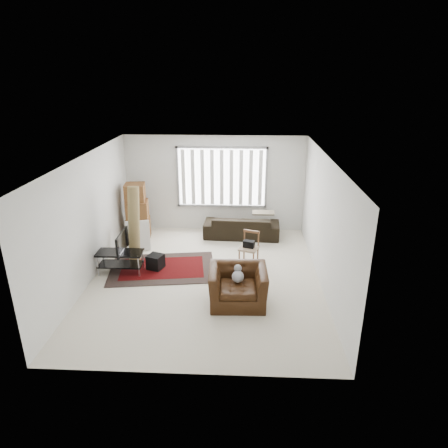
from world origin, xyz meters
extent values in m
plane|color=beige|center=(0.00, 0.00, 0.00)|extent=(6.00, 6.00, 0.00)
cube|color=white|center=(0.00, 0.00, 2.70)|extent=(5.00, 6.00, 0.02)
cube|color=silver|center=(0.00, 3.00, 1.35)|extent=(5.00, 0.02, 2.70)
cube|color=silver|center=(0.00, -3.00, 1.35)|extent=(5.00, 0.02, 2.70)
cube|color=silver|center=(-2.50, 0.00, 1.35)|extent=(0.02, 6.00, 2.70)
cube|color=silver|center=(2.50, 0.00, 1.35)|extent=(0.02, 6.00, 2.70)
cube|color=white|center=(0.20, 2.98, 1.55)|extent=(2.40, 0.01, 1.60)
cube|color=gray|center=(0.20, 2.96, 1.55)|extent=(2.52, 0.06, 1.72)
cube|color=white|center=(0.20, 2.92, 1.55)|extent=(2.40, 0.02, 1.55)
cube|color=black|center=(-1.05, 0.41, 0.01)|extent=(2.58, 1.90, 0.02)
cube|color=#480607|center=(-1.05, 0.41, 0.02)|extent=(2.02, 1.34, 0.00)
cube|color=black|center=(-1.95, 0.19, 0.49)|extent=(1.02, 0.46, 0.04)
cube|color=black|center=(-1.95, 0.19, 0.20)|extent=(0.98, 0.43, 0.03)
cylinder|color=#B2B2B7|center=(-2.41, -0.01, 0.26)|extent=(0.03, 0.03, 0.51)
cylinder|color=#B2B2B7|center=(-1.49, -0.01, 0.26)|extent=(0.03, 0.03, 0.51)
cylinder|color=#B2B2B7|center=(-2.41, 0.38, 0.26)|extent=(0.03, 0.03, 0.51)
cylinder|color=#B2B2B7|center=(-1.49, 0.38, 0.26)|extent=(0.03, 0.03, 0.51)
imported|color=black|center=(-1.95, 0.19, 0.75)|extent=(0.11, 0.83, 0.48)
cube|color=black|center=(-1.20, 0.40, 0.18)|extent=(0.42, 0.42, 0.33)
cube|color=brown|center=(-2.05, 2.21, 0.28)|extent=(0.69, 0.64, 0.57)
cube|color=brown|center=(-2.03, 2.18, 0.82)|extent=(0.63, 0.58, 0.51)
cube|color=brown|center=(-2.07, 2.23, 1.31)|extent=(0.57, 0.57, 0.45)
cube|color=silver|center=(-1.86, 1.45, 0.38)|extent=(0.64, 0.38, 0.77)
cylinder|color=olive|center=(-1.77, 0.88, 0.91)|extent=(0.32, 0.59, 1.82)
imported|color=black|center=(0.77, 2.45, 0.40)|extent=(2.10, 0.98, 0.79)
cube|color=#8D755C|center=(0.96, 0.81, 0.39)|extent=(0.53, 0.53, 0.05)
cylinder|color=brown|center=(0.73, 0.70, 0.19)|extent=(0.04, 0.04, 0.39)
cylinder|color=brown|center=(1.06, 0.59, 0.19)|extent=(0.04, 0.04, 0.39)
cylinder|color=brown|center=(0.85, 1.03, 0.19)|extent=(0.04, 0.04, 0.39)
cylinder|color=brown|center=(1.18, 0.92, 0.19)|extent=(0.04, 0.04, 0.39)
cube|color=brown|center=(1.01, 0.98, 0.75)|extent=(0.39, 0.16, 0.06)
cube|color=brown|center=(0.85, 1.04, 0.58)|extent=(0.05, 0.05, 0.39)
cube|color=brown|center=(1.18, 0.93, 0.58)|extent=(0.05, 0.05, 0.39)
cube|color=black|center=(0.96, 0.81, 0.49)|extent=(0.29, 0.22, 0.17)
imported|color=#311A0A|center=(0.72, -0.94, 0.42)|extent=(1.16, 1.02, 0.84)
ellipsoid|color=#59595B|center=(0.72, -0.94, 0.54)|extent=(0.24, 0.31, 0.21)
sphere|color=#59595B|center=(0.72, -0.78, 0.67)|extent=(0.16, 0.16, 0.16)
camera|label=1|loc=(0.79, -7.81, 4.30)|focal=32.00mm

